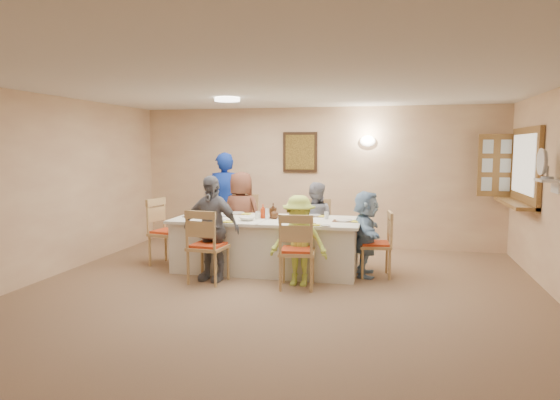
% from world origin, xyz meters
% --- Properties ---
extents(ground, '(7.00, 7.00, 0.00)m').
position_xyz_m(ground, '(0.00, 0.00, 0.00)').
color(ground, brown).
extents(room_walls, '(7.00, 7.00, 7.00)m').
position_xyz_m(room_walls, '(0.00, 0.00, 1.51)').
color(room_walls, tan).
rests_on(room_walls, ground).
extents(wall_picture, '(0.62, 0.05, 0.72)m').
position_xyz_m(wall_picture, '(-0.30, 3.46, 1.70)').
color(wall_picture, black).
rests_on(wall_picture, room_walls).
extents(wall_sconce, '(0.26, 0.09, 0.18)m').
position_xyz_m(wall_sconce, '(0.90, 3.44, 1.90)').
color(wall_sconce, white).
rests_on(wall_sconce, room_walls).
extents(ceiling_light, '(0.36, 0.36, 0.05)m').
position_xyz_m(ceiling_light, '(-1.00, 1.50, 2.47)').
color(ceiling_light, white).
rests_on(ceiling_light, room_walls).
extents(serving_hatch, '(0.06, 1.50, 1.15)m').
position_xyz_m(serving_hatch, '(3.21, 2.40, 1.50)').
color(serving_hatch, olive).
rests_on(serving_hatch, room_walls).
extents(hatch_sill, '(0.30, 1.50, 0.05)m').
position_xyz_m(hatch_sill, '(3.09, 2.40, 0.97)').
color(hatch_sill, olive).
rests_on(hatch_sill, room_walls).
extents(shutter_door, '(0.55, 0.04, 1.00)m').
position_xyz_m(shutter_door, '(2.95, 3.16, 1.50)').
color(shutter_door, olive).
rests_on(shutter_door, room_walls).
extents(fan_shelf, '(0.22, 0.36, 0.03)m').
position_xyz_m(fan_shelf, '(3.13, 1.05, 1.40)').
color(fan_shelf, white).
rests_on(fan_shelf, room_walls).
extents(desk_fan, '(0.30, 0.30, 0.28)m').
position_xyz_m(desk_fan, '(3.10, 1.05, 1.55)').
color(desk_fan, '#A5A5A8').
rests_on(desk_fan, fan_shelf).
extents(dining_table, '(2.70, 1.14, 0.76)m').
position_xyz_m(dining_table, '(-0.42, 1.52, 0.38)').
color(dining_table, white).
rests_on(dining_table, ground).
extents(chair_back_left, '(0.55, 0.55, 1.02)m').
position_xyz_m(chair_back_left, '(-1.02, 2.32, 0.51)').
color(chair_back_left, tan).
rests_on(chair_back_left, ground).
extents(chair_back_right, '(0.49, 0.49, 0.97)m').
position_xyz_m(chair_back_right, '(0.18, 2.32, 0.49)').
color(chair_back_right, tan).
rests_on(chair_back_right, ground).
extents(chair_front_left, '(0.52, 0.52, 0.99)m').
position_xyz_m(chair_front_left, '(-1.02, 0.72, 0.50)').
color(chair_front_left, tan).
rests_on(chair_front_left, ground).
extents(chair_front_right, '(0.52, 0.52, 0.98)m').
position_xyz_m(chair_front_right, '(0.18, 0.72, 0.49)').
color(chair_front_right, tan).
rests_on(chair_front_right, ground).
extents(chair_left_end, '(0.57, 0.57, 1.02)m').
position_xyz_m(chair_left_end, '(-1.97, 1.52, 0.51)').
color(chair_left_end, tan).
rests_on(chair_left_end, ground).
extents(chair_right_end, '(0.49, 0.49, 0.92)m').
position_xyz_m(chair_right_end, '(1.13, 1.52, 0.46)').
color(chair_right_end, tan).
rests_on(chair_right_end, ground).
extents(diner_back_left, '(0.83, 0.67, 1.40)m').
position_xyz_m(diner_back_left, '(-1.02, 2.20, 0.70)').
color(diner_back_left, brown).
rests_on(diner_back_left, ground).
extents(diner_back_right, '(0.72, 0.62, 1.25)m').
position_xyz_m(diner_back_right, '(0.18, 2.20, 0.63)').
color(diner_back_right, gray).
rests_on(diner_back_right, ground).
extents(diner_front_left, '(0.94, 0.62, 1.42)m').
position_xyz_m(diner_front_left, '(-1.02, 0.84, 0.71)').
color(diner_front_left, slate).
rests_on(diner_front_left, ground).
extents(diner_front_right, '(0.82, 0.53, 1.18)m').
position_xyz_m(diner_front_right, '(0.18, 0.84, 0.59)').
color(diner_front_right, '#D2EF59').
rests_on(diner_front_right, ground).
extents(diner_right_end, '(1.15, 0.49, 1.19)m').
position_xyz_m(diner_right_end, '(1.00, 1.52, 0.60)').
color(diner_right_end, '#8CB3D8').
rests_on(diner_right_end, ground).
extents(caregiver, '(0.88, 0.80, 1.70)m').
position_xyz_m(caregiver, '(-1.47, 2.67, 0.85)').
color(caregiver, navy).
rests_on(caregiver, ground).
extents(placemat_fl, '(0.35, 0.26, 0.01)m').
position_xyz_m(placemat_fl, '(-1.02, 1.10, 0.76)').
color(placemat_fl, '#472B19').
rests_on(placemat_fl, dining_table).
extents(plate_fl, '(0.23, 0.23, 0.01)m').
position_xyz_m(plate_fl, '(-1.02, 1.10, 0.77)').
color(plate_fl, white).
rests_on(plate_fl, dining_table).
extents(napkin_fl, '(0.14, 0.14, 0.01)m').
position_xyz_m(napkin_fl, '(-0.84, 1.05, 0.77)').
color(napkin_fl, yellow).
rests_on(napkin_fl, dining_table).
extents(placemat_fr, '(0.33, 0.25, 0.01)m').
position_xyz_m(placemat_fr, '(0.18, 1.10, 0.76)').
color(placemat_fr, '#472B19').
rests_on(placemat_fr, dining_table).
extents(plate_fr, '(0.25, 0.25, 0.02)m').
position_xyz_m(plate_fr, '(0.18, 1.10, 0.77)').
color(plate_fr, white).
rests_on(plate_fr, dining_table).
extents(napkin_fr, '(0.13, 0.13, 0.01)m').
position_xyz_m(napkin_fr, '(0.36, 1.05, 0.77)').
color(napkin_fr, yellow).
rests_on(napkin_fr, dining_table).
extents(placemat_bl, '(0.35, 0.26, 0.01)m').
position_xyz_m(placemat_bl, '(-1.02, 1.94, 0.76)').
color(placemat_bl, '#472B19').
rests_on(placemat_bl, dining_table).
extents(plate_bl, '(0.26, 0.26, 0.02)m').
position_xyz_m(plate_bl, '(-1.02, 1.94, 0.77)').
color(plate_bl, white).
rests_on(plate_bl, dining_table).
extents(napkin_bl, '(0.13, 0.13, 0.01)m').
position_xyz_m(napkin_bl, '(-0.84, 1.89, 0.77)').
color(napkin_bl, yellow).
rests_on(napkin_bl, dining_table).
extents(placemat_br, '(0.36, 0.27, 0.01)m').
position_xyz_m(placemat_br, '(0.18, 1.94, 0.76)').
color(placemat_br, '#472B19').
rests_on(placemat_br, dining_table).
extents(plate_br, '(0.25, 0.25, 0.02)m').
position_xyz_m(plate_br, '(0.18, 1.94, 0.77)').
color(plate_br, white).
rests_on(plate_br, dining_table).
extents(napkin_br, '(0.14, 0.14, 0.01)m').
position_xyz_m(napkin_br, '(0.36, 1.89, 0.77)').
color(napkin_br, yellow).
rests_on(napkin_br, dining_table).
extents(placemat_le, '(0.34, 0.25, 0.01)m').
position_xyz_m(placemat_le, '(-1.52, 1.52, 0.76)').
color(placemat_le, '#472B19').
rests_on(placemat_le, dining_table).
extents(plate_le, '(0.25, 0.25, 0.02)m').
position_xyz_m(plate_le, '(-1.52, 1.52, 0.77)').
color(plate_le, white).
rests_on(plate_le, dining_table).
extents(napkin_le, '(0.13, 0.13, 0.01)m').
position_xyz_m(napkin_le, '(-1.34, 1.47, 0.77)').
color(napkin_le, yellow).
rests_on(napkin_le, dining_table).
extents(placemat_re, '(0.32, 0.24, 0.01)m').
position_xyz_m(placemat_re, '(0.70, 1.52, 0.76)').
color(placemat_re, '#472B19').
rests_on(placemat_re, dining_table).
extents(plate_re, '(0.24, 0.24, 0.01)m').
position_xyz_m(plate_re, '(0.70, 1.52, 0.77)').
color(plate_re, white).
rests_on(plate_re, dining_table).
extents(napkin_re, '(0.14, 0.14, 0.01)m').
position_xyz_m(napkin_re, '(0.88, 1.47, 0.77)').
color(napkin_re, yellow).
rests_on(napkin_re, dining_table).
extents(teacup_a, '(0.15, 0.15, 0.09)m').
position_xyz_m(teacup_a, '(-1.26, 1.23, 0.80)').
color(teacup_a, white).
rests_on(teacup_a, dining_table).
extents(teacup_b, '(0.15, 0.15, 0.08)m').
position_xyz_m(teacup_b, '(-0.01, 2.05, 0.80)').
color(teacup_b, white).
rests_on(teacup_b, dining_table).
extents(bowl_a, '(0.34, 0.34, 0.05)m').
position_xyz_m(bowl_a, '(-0.65, 1.28, 0.79)').
color(bowl_a, white).
rests_on(bowl_a, dining_table).
extents(bowl_b, '(0.32, 0.32, 0.06)m').
position_xyz_m(bowl_b, '(-0.07, 1.80, 0.79)').
color(bowl_b, white).
rests_on(bowl_b, dining_table).
extents(condiment_ketchup, '(0.09, 0.09, 0.21)m').
position_xyz_m(condiment_ketchup, '(-0.48, 1.54, 0.86)').
color(condiment_ketchup, '#C03510').
rests_on(condiment_ketchup, dining_table).
extents(condiment_brown, '(0.13, 0.13, 0.22)m').
position_xyz_m(condiment_brown, '(-0.35, 1.60, 0.87)').
color(condiment_brown, '#442512').
rests_on(condiment_brown, dining_table).
extents(condiment_malt, '(0.21, 0.21, 0.16)m').
position_xyz_m(condiment_malt, '(-0.31, 1.53, 0.84)').
color(condiment_malt, '#442512').
rests_on(condiment_malt, dining_table).
extents(drinking_glass, '(0.06, 0.06, 0.09)m').
position_xyz_m(drinking_glass, '(-0.57, 1.57, 0.82)').
color(drinking_glass, silver).
rests_on(drinking_glass, dining_table).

